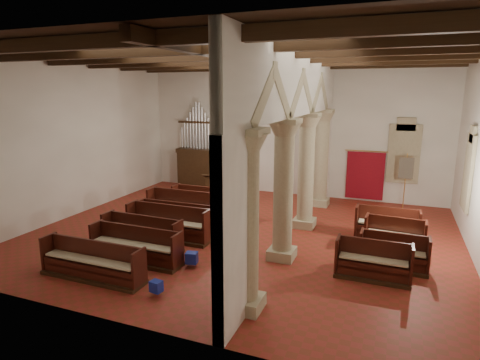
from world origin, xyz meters
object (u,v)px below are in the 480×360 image
at_px(pipe_organ, 199,161).
at_px(aisle_pew_0, 373,266).
at_px(processional_banner, 404,192).
at_px(nave_pew_0, 93,267).
at_px(lectern, 208,187).

distance_m(pipe_organ, aisle_pew_0, 11.58).
height_order(processional_banner, nave_pew_0, processional_banner).
height_order(processional_banner, aisle_pew_0, processional_banner).
relative_size(pipe_organ, nave_pew_0, 1.47).
bearing_deg(pipe_organ, aisle_pew_0, -39.86).
bearing_deg(nave_pew_0, aisle_pew_0, 21.62).
height_order(pipe_organ, nave_pew_0, pipe_organ).
relative_size(pipe_organ, processional_banner, 1.83).
bearing_deg(processional_banner, lectern, -173.67).
bearing_deg(lectern, aisle_pew_0, -50.17).
bearing_deg(nave_pew_0, pipe_organ, 101.74).
relative_size(lectern, processional_banner, 0.46).
height_order(pipe_organ, processional_banner, pipe_organ).
distance_m(pipe_organ, processional_banner, 9.66).
distance_m(nave_pew_0, aisle_pew_0, 7.31).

